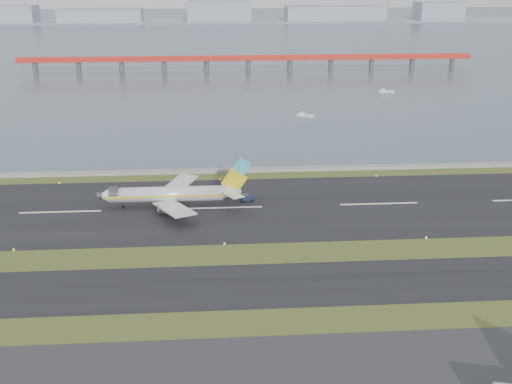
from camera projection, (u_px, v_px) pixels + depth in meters
ground at (225, 259)px, 132.82m from camera, size 1000.00×1000.00×0.00m
taxiway_strip at (227, 286)px, 121.52m from camera, size 1000.00×18.00×0.10m
runway_strip at (222, 208)px, 161.04m from camera, size 1000.00×45.00×0.10m
seawall at (220, 171)px, 189.12m from camera, size 1000.00×2.50×1.00m
bay_water at (211, 36)px, 565.68m from camera, size 1400.00×800.00×1.30m
red_pier at (248, 59)px, 367.02m from camera, size 260.00×5.00×10.20m
far_shoreline at (222, 16)px, 715.16m from camera, size 1400.00×80.00×60.50m
airliner at (173, 194)px, 160.66m from camera, size 38.52×32.89×12.80m
pushback_tug at (247, 198)px, 165.33m from camera, size 3.62×2.80×2.04m
workboat_near at (305, 115)px, 259.54m from camera, size 7.70×4.73×1.79m
workboat_far at (386, 91)px, 309.54m from camera, size 7.51×2.40×1.82m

